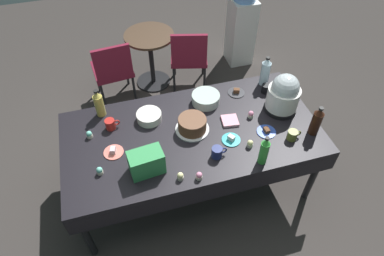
% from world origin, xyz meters
% --- Properties ---
extents(ground, '(9.00, 9.00, 0.00)m').
position_xyz_m(ground, '(0.00, 0.00, 0.00)').
color(ground, '#383330').
extents(potluck_table, '(2.20, 1.10, 0.75)m').
position_xyz_m(potluck_table, '(0.00, 0.00, 0.69)').
color(potluck_table, black).
rests_on(potluck_table, ground).
extents(frosted_layer_cake, '(0.29, 0.29, 0.13)m').
position_xyz_m(frosted_layer_cake, '(0.01, 0.03, 0.81)').
color(frosted_layer_cake, silver).
rests_on(frosted_layer_cake, potluck_table).
extents(slow_cooker, '(0.30, 0.30, 0.38)m').
position_xyz_m(slow_cooker, '(0.85, 0.05, 0.93)').
color(slow_cooker, black).
rests_on(slow_cooker, potluck_table).
extents(glass_salad_bowl, '(0.26, 0.26, 0.09)m').
position_xyz_m(glass_salad_bowl, '(0.23, 0.33, 0.80)').
color(glass_salad_bowl, '#B2C6BC').
rests_on(glass_salad_bowl, potluck_table).
extents(ceramic_snack_bowl, '(0.22, 0.22, 0.07)m').
position_xyz_m(ceramic_snack_bowl, '(-0.32, 0.25, 0.79)').
color(ceramic_snack_bowl, silver).
rests_on(ceramic_snack_bowl, potluck_table).
extents(dessert_plate_teal, '(0.16, 0.16, 0.05)m').
position_xyz_m(dessert_plate_teal, '(0.29, -0.18, 0.76)').
color(dessert_plate_teal, teal).
rests_on(dessert_plate_teal, potluck_table).
extents(dessert_plate_coral, '(0.16, 0.16, 0.05)m').
position_xyz_m(dessert_plate_coral, '(-0.67, -0.04, 0.76)').
color(dessert_plate_coral, '#E07266').
rests_on(dessert_plate_coral, potluck_table).
extents(dessert_plate_charcoal, '(0.16, 0.16, 0.05)m').
position_xyz_m(dessert_plate_charcoal, '(0.55, 0.37, 0.76)').
color(dessert_plate_charcoal, '#2D2D33').
rests_on(dessert_plate_charcoal, potluck_table).
extents(dessert_plate_cobalt, '(0.16, 0.16, 0.04)m').
position_xyz_m(dessert_plate_cobalt, '(0.61, -0.18, 0.76)').
color(dessert_plate_cobalt, '#2D4CB2').
rests_on(dessert_plate_cobalt, potluck_table).
extents(cupcake_rose, '(0.05, 0.05, 0.07)m').
position_xyz_m(cupcake_rose, '(-0.80, -0.22, 0.78)').
color(cupcake_rose, beige).
rests_on(cupcake_rose, potluck_table).
extents(cupcake_berry, '(0.05, 0.05, 0.07)m').
position_xyz_m(cupcake_berry, '(-0.08, -0.47, 0.78)').
color(cupcake_berry, beige).
rests_on(cupcake_berry, potluck_table).
extents(cupcake_mint, '(0.05, 0.05, 0.07)m').
position_xyz_m(cupcake_mint, '(0.55, 0.03, 0.78)').
color(cupcake_mint, beige).
rests_on(cupcake_mint, potluck_table).
extents(cupcake_vanilla, '(0.05, 0.05, 0.07)m').
position_xyz_m(cupcake_vanilla, '(-0.22, -0.44, 0.78)').
color(cupcake_vanilla, beige).
rests_on(cupcake_vanilla, potluck_table).
extents(cupcake_cocoa, '(0.05, 0.05, 0.07)m').
position_xyz_m(cupcake_cocoa, '(0.41, -0.28, 0.78)').
color(cupcake_cocoa, beige).
rests_on(cupcake_cocoa, potluck_table).
extents(cupcake_lemon, '(0.05, 0.05, 0.07)m').
position_xyz_m(cupcake_lemon, '(-0.85, 0.18, 0.78)').
color(cupcake_lemon, beige).
rests_on(cupcake_lemon, potluck_table).
extents(soda_bottle_ginger_ale, '(0.08, 0.08, 0.28)m').
position_xyz_m(soda_bottle_ginger_ale, '(-0.72, 0.44, 0.88)').
color(soda_bottle_ginger_ale, gold).
rests_on(soda_bottle_ginger_ale, potluck_table).
extents(soda_bottle_lime_soda, '(0.07, 0.07, 0.28)m').
position_xyz_m(soda_bottle_lime_soda, '(0.44, -0.46, 0.88)').
color(soda_bottle_lime_soda, green).
rests_on(soda_bottle_lime_soda, potluck_table).
extents(soda_bottle_water, '(0.09, 0.09, 0.31)m').
position_xyz_m(soda_bottle_water, '(0.86, 0.43, 0.89)').
color(soda_bottle_water, silver).
rests_on(soda_bottle_water, potluck_table).
extents(soda_bottle_cola, '(0.08, 0.08, 0.29)m').
position_xyz_m(soda_bottle_cola, '(0.99, -0.29, 0.88)').
color(soda_bottle_cola, '#33190F').
rests_on(soda_bottle_cola, potluck_table).
extents(coffee_mug_red, '(0.13, 0.09, 0.09)m').
position_xyz_m(coffee_mug_red, '(-0.66, 0.24, 0.80)').
color(coffee_mug_red, '#B2231E').
rests_on(coffee_mug_red, potluck_table).
extents(coffee_mug_navy, '(0.13, 0.09, 0.09)m').
position_xyz_m(coffee_mug_navy, '(0.12, -0.31, 0.80)').
color(coffee_mug_navy, navy).
rests_on(coffee_mug_navy, potluck_table).
extents(coffee_mug_olive, '(0.12, 0.08, 0.09)m').
position_xyz_m(coffee_mug_olive, '(0.79, -0.30, 0.79)').
color(coffee_mug_olive, olive).
rests_on(coffee_mug_olive, potluck_table).
extents(coffee_mug_black, '(0.12, 0.08, 0.09)m').
position_xyz_m(coffee_mug_black, '(0.82, 0.30, 0.79)').
color(coffee_mug_black, black).
rests_on(coffee_mug_black, potluck_table).
extents(soda_carton, '(0.27, 0.19, 0.20)m').
position_xyz_m(soda_carton, '(-0.44, -0.29, 0.85)').
color(soda_carton, '#338C4C').
rests_on(soda_carton, potluck_table).
extents(paper_napkin_stack, '(0.16, 0.16, 0.02)m').
position_xyz_m(paper_napkin_stack, '(0.36, 0.03, 0.76)').
color(paper_napkin_stack, pink).
rests_on(paper_napkin_stack, potluck_table).
extents(maroon_chair_left, '(0.48, 0.48, 0.85)m').
position_xyz_m(maroon_chair_left, '(-0.54, 1.45, 0.49)').
color(maroon_chair_left, maroon).
rests_on(maroon_chair_left, ground).
extents(maroon_chair_right, '(0.54, 0.54, 0.85)m').
position_xyz_m(maroon_chair_right, '(0.38, 1.45, 0.49)').
color(maroon_chair_right, maroon).
rests_on(maroon_chair_right, ground).
extents(round_cafe_table, '(0.60, 0.60, 0.72)m').
position_xyz_m(round_cafe_table, '(-0.05, 1.67, 0.50)').
color(round_cafe_table, '#473323').
rests_on(round_cafe_table, ground).
extents(water_cooler, '(0.32, 0.32, 1.24)m').
position_xyz_m(water_cooler, '(1.21, 1.83, 0.59)').
color(water_cooler, silver).
rests_on(water_cooler, ground).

